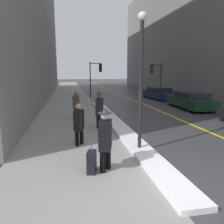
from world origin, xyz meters
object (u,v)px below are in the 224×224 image
(rolling_suitcase, at_px, (92,162))
(pedestrian_trailing, at_px, (79,122))
(lamp_post, at_px, (141,70))
(pedestrian_with_shoulder_bag, at_px, (76,103))
(parked_car_dark_green, at_px, (191,100))
(traffic_light_far, at_px, (155,73))
(parked_car_navy, at_px, (158,93))
(traffic_light_near, at_px, (97,72))
(pedestrian_in_fedora, at_px, (105,137))
(pedestrian_nearside, at_px, (99,108))

(rolling_suitcase, bearing_deg, pedestrian_trailing, -160.30)
(lamp_post, bearing_deg, pedestrian_with_shoulder_bag, 107.58)
(parked_car_dark_green, bearing_deg, traffic_light_far, 0.65)
(parked_car_dark_green, distance_m, rolling_suitcase, 12.22)
(pedestrian_trailing, height_order, parked_car_navy, pedestrian_trailing)
(lamp_post, relative_size, traffic_light_near, 1.20)
(parked_car_navy, bearing_deg, rolling_suitcase, 147.58)
(pedestrian_trailing, bearing_deg, pedestrian_with_shoulder_bag, -166.00)
(lamp_post, bearing_deg, traffic_light_far, 66.04)
(rolling_suitcase, bearing_deg, pedestrian_in_fedora, 113.74)
(traffic_light_far, distance_m, parked_car_navy, 2.40)
(traffic_light_near, distance_m, traffic_light_far, 6.19)
(pedestrian_trailing, distance_m, pedestrian_nearside, 2.59)
(traffic_light_near, bearing_deg, pedestrian_trailing, -100.63)
(pedestrian_in_fedora, bearing_deg, rolling_suitcase, -66.26)
(lamp_post, bearing_deg, parked_car_dark_green, 49.94)
(traffic_light_far, relative_size, pedestrian_with_shoulder_bag, 2.29)
(lamp_post, bearing_deg, parked_car_navy, 64.50)
(traffic_light_far, distance_m, pedestrian_in_fedora, 18.31)
(traffic_light_far, xyz_separation_m, parked_car_dark_green, (-0.22, -7.38, -1.97))
(pedestrian_in_fedora, height_order, parked_car_navy, pedestrian_in_fedora)
(lamp_post, relative_size, pedestrian_nearside, 2.51)
(traffic_light_near, xyz_separation_m, parked_car_dark_green, (5.75, -8.98, -2.07))
(lamp_post, bearing_deg, traffic_light_near, 87.49)
(lamp_post, xyz_separation_m, rolling_suitcase, (-1.75, -1.31, -2.39))
(traffic_light_far, xyz_separation_m, pedestrian_trailing, (-8.65, -14.07, -1.71))
(pedestrian_with_shoulder_bag, bearing_deg, parked_car_dark_green, 117.12)
(pedestrian_in_fedora, height_order, parked_car_dark_green, pedestrian_in_fedora)
(pedestrian_in_fedora, bearing_deg, traffic_light_near, -171.79)
(pedestrian_trailing, relative_size, pedestrian_nearside, 0.87)
(lamp_post, relative_size, parked_car_dark_green, 0.95)
(pedestrian_in_fedora, bearing_deg, pedestrian_with_shoulder_bag, -161.13)
(traffic_light_far, height_order, parked_car_dark_green, traffic_light_far)
(pedestrian_trailing, distance_m, pedestrian_with_shoulder_bag, 4.88)
(traffic_light_near, bearing_deg, parked_car_dark_green, -58.26)
(parked_car_dark_green, relative_size, parked_car_navy, 0.99)
(lamp_post, relative_size, pedestrian_in_fedora, 2.56)
(traffic_light_near, relative_size, parked_car_dark_green, 0.79)
(traffic_light_far, bearing_deg, pedestrian_trailing, 50.29)
(pedestrian_nearside, bearing_deg, rolling_suitcase, 4.25)
(pedestrian_with_shoulder_bag, height_order, parked_car_navy, pedestrian_with_shoulder_bag)
(pedestrian_trailing, relative_size, parked_car_dark_green, 0.33)
(traffic_light_far, distance_m, rolling_suitcase, 18.60)
(traffic_light_near, height_order, pedestrian_nearside, traffic_light_near)
(parked_car_dark_green, bearing_deg, pedestrian_with_shoulder_bag, 104.60)
(pedestrian_with_shoulder_bag, relative_size, parked_car_dark_green, 0.33)
(traffic_light_near, height_order, rolling_suitcase, traffic_light_near)
(lamp_post, relative_size, rolling_suitcase, 4.67)
(lamp_post, height_order, traffic_light_far, lamp_post)
(pedestrian_nearside, distance_m, pedestrian_with_shoulder_bag, 2.72)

